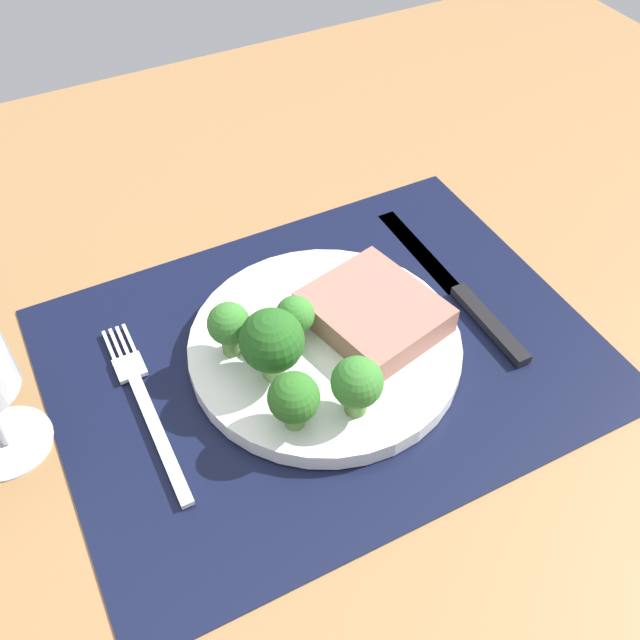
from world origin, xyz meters
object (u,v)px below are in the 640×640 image
object	(u,v)px
knife	(461,293)
plate	(325,347)
steak	(372,310)
fork	(146,405)

from	to	relation	value
knife	plate	bearing A→B (deg)	-179.85
knife	steak	bearing A→B (deg)	179.59
plate	fork	bearing A→B (deg)	174.73
plate	knife	xyz separation A→B (cm)	(14.35, 0.53, -0.50)
steak	plate	bearing A→B (deg)	-176.74
steak	knife	xyz separation A→B (cm)	(9.67, 0.26, -2.53)
fork	knife	bearing A→B (deg)	0.42
plate	steak	xyz separation A→B (cm)	(4.68, 0.27, 2.04)
fork	knife	world-z (taller)	knife
plate	fork	xyz separation A→B (cm)	(-15.39, 1.42, -0.55)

